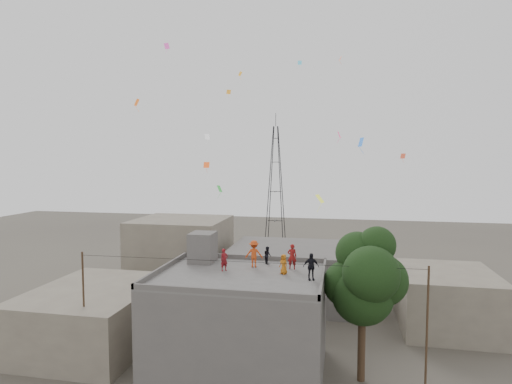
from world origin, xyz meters
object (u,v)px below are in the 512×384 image
at_px(person_red_adult, 292,257).
at_px(transmission_tower, 276,185).
at_px(person_dark_adult, 311,267).
at_px(tree, 366,279).
at_px(stair_head_box, 203,247).

bearing_deg(person_red_adult, transmission_tower, -88.72).
distance_m(transmission_tower, person_red_adult, 38.78).
xyz_separation_m(person_red_adult, person_dark_adult, (1.34, -2.22, -0.02)).
height_order(tree, person_red_adult, tree).
bearing_deg(person_dark_adult, tree, -0.73).
bearing_deg(person_red_adult, tree, 154.61).
bearing_deg(transmission_tower, tree, -73.91).
bearing_deg(stair_head_box, transmission_tower, 91.23).
bearing_deg(transmission_tower, person_red_adult, -79.70).
bearing_deg(person_red_adult, stair_head_box, -15.53).
distance_m(transmission_tower, person_dark_adult, 41.21).
distance_m(stair_head_box, person_dark_adult, 8.01).
relative_size(transmission_tower, person_dark_adult, 12.82).
height_order(stair_head_box, tree, tree).
relative_size(transmission_tower, person_red_adult, 12.48).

